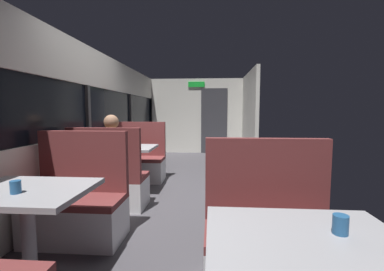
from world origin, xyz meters
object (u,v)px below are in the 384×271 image
Objects in this scene: dining_table_front_aisle at (305,259)px; coffee_cup_secondary at (340,225)px; bench_front_aisle_facing_entry at (269,245)px; bench_near_window_facing_entry at (77,208)px; dining_table_near_window at (27,202)px; dining_table_mid_window at (126,153)px; bench_mid_window_facing_entry at (139,163)px; seated_passenger at (112,168)px; bench_mid_window_facing_end at (110,184)px; coffee_cup_primary at (16,187)px.

dining_table_front_aisle is 0.23m from coffee_cup_secondary.
bench_near_window_facing_entry is at bearing 161.47° from bench_front_aisle_facing_entry.
bench_near_window_facing_entry is at bearing 90.00° from dining_table_near_window.
coffee_cup_secondary reaches higher than dining_table_mid_window.
dining_table_mid_window is (0.00, 1.55, 0.31)m from bench_near_window_facing_entry.
bench_mid_window_facing_entry is 1.34m from seated_passenger.
bench_mid_window_facing_end reaches higher than dining_table_front_aisle.
bench_mid_window_facing_entry is 3.37m from bench_front_aisle_facing_entry.
bench_mid_window_facing_end is 1.72m from coffee_cup_primary.
bench_mid_window_facing_end is at bearing 140.92° from bench_front_aisle_facing_entry.
bench_mid_window_facing_end is 0.22m from seated_passenger.
dining_table_mid_window is at bearing 90.00° from dining_table_near_window.
bench_mid_window_facing_entry is 1.22× the size of dining_table_front_aisle.
coffee_cup_primary is at bearing 164.47° from dining_table_front_aisle.
coffee_cup_secondary is at bearing -15.70° from dining_table_near_window.
dining_table_near_window is at bearing -90.00° from bench_mid_window_facing_entry.
bench_mid_window_facing_entry is at bearing 90.00° from seated_passenger.
coffee_cup_primary is (0.01, -1.73, 0.25)m from seated_passenger.
dining_table_mid_window is at bearing 90.00° from bench_mid_window_facing_end.
dining_table_near_window is 2.97m from bench_mid_window_facing_entry.
coffee_cup_primary is (0.01, -1.66, 0.46)m from bench_mid_window_facing_end.
bench_mid_window_facing_entry is 12.22× the size of coffee_cup_primary.
bench_mid_window_facing_end is 12.22× the size of coffee_cup_primary.
bench_near_window_facing_entry is (0.00, 0.70, -0.31)m from dining_table_near_window.
coffee_cup_secondary is (0.17, 0.05, 0.15)m from dining_table_front_aisle.
seated_passenger reaches higher than bench_mid_window_facing_entry.
bench_mid_window_facing_entry is at bearing 116.75° from dining_table_front_aisle.
coffee_cup_primary is (0.01, -3.06, 0.46)m from bench_mid_window_facing_entry.
dining_table_near_window is 0.71× the size of seated_passenger.
bench_near_window_facing_entry reaches higher than coffee_cup_secondary.
bench_front_aisle_facing_entry is at bearing 104.64° from coffee_cup_secondary.
dining_table_near_window is 1.63m from seated_passenger.
bench_mid_window_facing_end is at bearing -90.00° from dining_table_mid_window.
coffee_cup_primary is (0.01, -0.80, 0.46)m from bench_near_window_facing_entry.
bench_near_window_facing_entry is 0.85m from bench_mid_window_facing_end.
dining_table_near_window is 1.00× the size of dining_table_mid_window.
bench_mid_window_facing_end and bench_front_aisle_facing_entry have the same top height.
bench_near_window_facing_entry and bench_mid_window_facing_end have the same top height.
bench_front_aisle_facing_entry is at bearing -50.26° from dining_table_mid_window.
seated_passenger is at bearing 139.55° from bench_front_aisle_facing_entry.
seated_passenger is 14.00× the size of coffee_cup_primary.
coffee_cup_secondary is at bearing -47.03° from bench_mid_window_facing_end.
dining_table_front_aisle is at bearing -18.53° from dining_table_near_window.
bench_near_window_facing_entry is 2.37m from coffee_cup_secondary.
coffee_cup_secondary is at bearing -60.77° from bench_mid_window_facing_entry.
coffee_cup_primary is at bearing -89.73° from seated_passenger.
dining_table_mid_window is 1.00× the size of dining_table_front_aisle.
coffee_cup_secondary is at bearing -47.99° from seated_passenger.
bench_front_aisle_facing_entry reaches higher than coffee_cup_primary.
bench_front_aisle_facing_entry is 0.81m from coffee_cup_secondary.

